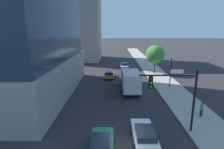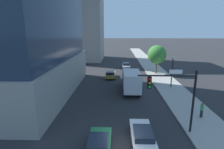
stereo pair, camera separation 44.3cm
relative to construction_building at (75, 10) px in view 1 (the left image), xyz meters
The scene contains 12 objects.
ground_plane 49.56m from the construction_building, 74.49° to the right, with size 400.00×400.00×0.00m, color #28282B.
sidewalk 36.14m from the construction_building, 50.82° to the right, with size 4.63×120.00×0.15m, color #9E9B93.
construction_building is the anchor object (origin of this frame).
traffic_light_pole 47.48m from the construction_building, 68.28° to the right, with size 5.08×0.48×5.80m.
street_lamp 37.86m from the construction_building, 54.55° to the right, with size 0.44×0.44×5.03m.
street_tree 30.38m from the construction_building, 43.98° to the right, with size 3.90×3.90×6.00m.
car_green 49.51m from the construction_building, 76.85° to the right, with size 1.79×4.60×1.45m.
car_gold 29.46m from the construction_building, 65.23° to the right, with size 1.89×4.24×1.44m.
car_white 48.91m from the construction_building, 72.26° to the right, with size 1.82×4.58×1.37m.
car_silver 24.80m from the construction_building, 45.23° to the right, with size 1.77×4.43×1.47m.
box_truck 36.77m from the construction_building, 65.46° to the right, with size 2.47×7.73×3.21m.
pedestrian_green_shirt 47.38m from the construction_building, 62.14° to the right, with size 0.34×0.34×1.62m.
Camera 1 is at (-0.93, -12.71, 9.23)m, focal length 29.28 mm.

